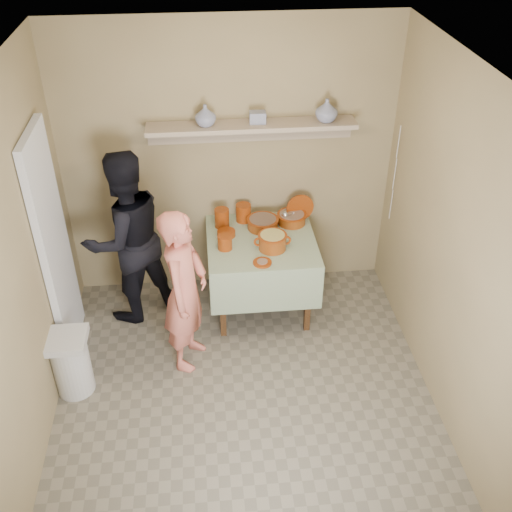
{
  "coord_description": "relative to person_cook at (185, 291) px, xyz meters",
  "views": [
    {
      "loc": [
        -0.24,
        -3.19,
        3.68
      ],
      "look_at": [
        0.15,
        0.75,
        0.95
      ],
      "focal_mm": 42.0,
      "sensor_mm": 36.0,
      "label": 1
    }
  ],
  "objects": [
    {
      "name": "person_cook",
      "position": [
        0.0,
        0.0,
        0.0
      ],
      "size": [
        0.5,
        0.61,
        1.46
      ],
      "primitive_type": "imported",
      "rotation": [
        0.0,
        0.0,
        1.25
      ],
      "color": "#D56C5C",
      "rests_on": "ground"
    },
    {
      "name": "person_helper",
      "position": [
        -0.51,
        0.69,
        0.09
      ],
      "size": [
        1.0,
        0.95,
        1.64
      ],
      "primitive_type": "imported",
      "rotation": [
        0.0,
        0.0,
        -2.59
      ],
      "color": "black",
      "rests_on": "ground"
    },
    {
      "name": "empty_bowl",
      "position": [
        0.38,
        0.74,
        0.06
      ],
      "size": [
        0.17,
        0.17,
        0.05
      ],
      "primitive_type": "cylinder",
      "color": "#762402",
      "rests_on": "serving_table"
    },
    {
      "name": "cazuela_meat_b",
      "position": [
        1.0,
        0.9,
        0.09
      ],
      "size": [
        0.28,
        0.28,
        0.1
      ],
      "color": "#6E2B0A",
      "rests_on": "serving_table"
    },
    {
      "name": "front_plate",
      "position": [
        0.65,
        0.27,
        0.04
      ],
      "size": [
        0.16,
        0.16,
        0.03
      ],
      "color": "#762402",
      "rests_on": "serving_table"
    },
    {
      "name": "room_shell",
      "position": [
        0.43,
        -0.63,
        0.88
      ],
      "size": [
        3.04,
        3.54,
        2.62
      ],
      "color": "#94815A",
      "rests_on": "ground"
    },
    {
      "name": "trash_bin",
      "position": [
        -0.93,
        -0.27,
        -0.44
      ],
      "size": [
        0.32,
        0.32,
        0.56
      ],
      "color": "silver",
      "rests_on": "ground"
    },
    {
      "name": "cazuela_meat_a",
      "position": [
        0.72,
        0.84,
        0.09
      ],
      "size": [
        0.3,
        0.3,
        0.1
      ],
      "color": "#6E2B0A",
      "rests_on": "serving_table"
    },
    {
      "name": "plate_stack_b",
      "position": [
        0.55,
        0.98,
        0.12
      ],
      "size": [
        0.14,
        0.14,
        0.17
      ],
      "primitive_type": "cylinder",
      "color": "#762402",
      "rests_on": "serving_table"
    },
    {
      "name": "electrical_cord",
      "position": [
        1.9,
        0.85,
        0.52
      ],
      "size": [
        0.01,
        0.05,
        0.9
      ],
      "color": "silver",
      "rests_on": "wall_shelf"
    },
    {
      "name": "bowl_stack",
      "position": [
        0.35,
        0.53,
        0.1
      ],
      "size": [
        0.13,
        0.13,
        0.13
      ],
      "primitive_type": "cylinder",
      "color": "#762402",
      "rests_on": "serving_table"
    },
    {
      "name": "cazuela_rice",
      "position": [
        0.76,
        0.49,
        0.12
      ],
      "size": [
        0.33,
        0.25,
        0.14
      ],
      "color": "#6E2B0A",
      "rests_on": "serving_table"
    },
    {
      "name": "vase_right",
      "position": [
        1.27,
        0.97,
        1.09
      ],
      "size": [
        0.21,
        0.21,
        0.2
      ],
      "primitive_type": "imported",
      "rotation": [
        0.0,
        0.0,
        0.13
      ],
      "color": "navy",
      "rests_on": "wall_shelf"
    },
    {
      "name": "plate_stack_a",
      "position": [
        0.35,
        0.9,
        0.12
      ],
      "size": [
        0.13,
        0.13,
        0.18
      ],
      "primitive_type": "cylinder",
      "color": "#762402",
      "rests_on": "serving_table"
    },
    {
      "name": "propped_lid",
      "position": [
        1.08,
        0.96,
        0.15
      ],
      "size": [
        0.26,
        0.07,
        0.26
      ],
      "primitive_type": "cylinder",
      "rotation": [
        1.5,
        0.0,
        0.14
      ],
      "color": "#762402",
      "rests_on": "serving_table"
    },
    {
      "name": "ceramic_box",
      "position": [
        0.68,
        1.0,
        1.04
      ],
      "size": [
        0.14,
        0.1,
        0.1
      ],
      "primitive_type": "cube",
      "rotation": [
        0.0,
        0.0,
        -0.03
      ],
      "color": "navy",
      "rests_on": "wall_shelf"
    },
    {
      "name": "serving_table",
      "position": [
        0.68,
        0.65,
        -0.09
      ],
      "size": [
        0.97,
        0.97,
        0.76
      ],
      "color": "#4C2D16",
      "rests_on": "ground"
    },
    {
      "name": "wall_shelf",
      "position": [
        0.63,
        1.02,
        0.95
      ],
      "size": [
        1.8,
        0.25,
        0.21
      ],
      "color": "tan",
      "rests_on": "room_shell"
    },
    {
      "name": "vase_left",
      "position": [
        0.24,
        0.98,
        1.08
      ],
      "size": [
        0.21,
        0.21,
        0.18
      ],
      "primitive_type": "imported",
      "rotation": [
        0.0,
        0.0,
        0.24
      ],
      "color": "navy",
      "rests_on": "wall_shelf"
    },
    {
      "name": "tile_panel",
      "position": [
        -1.03,
        0.32,
        0.27
      ],
      "size": [
        0.06,
        0.7,
        2.0
      ],
      "primitive_type": "cube",
      "color": "silver",
      "rests_on": "ground"
    },
    {
      "name": "ladle",
      "position": [
        0.93,
        0.87,
        0.14
      ],
      "size": [
        0.08,
        0.26,
        0.19
      ],
      "color": "silver",
      "rests_on": "cazuela_meat_b"
    },
    {
      "name": "ground",
      "position": [
        0.43,
        -0.63,
        -0.73
      ],
      "size": [
        3.5,
        3.5,
        0.0
      ],
      "primitive_type": "plane",
      "color": "#726A59",
      "rests_on": "ground"
    }
  ]
}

